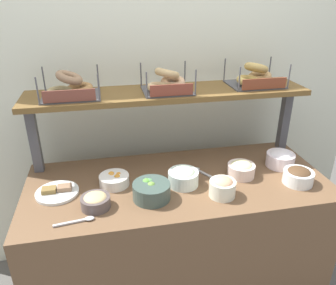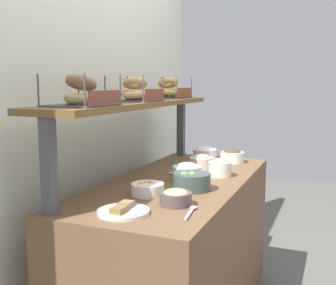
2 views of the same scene
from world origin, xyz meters
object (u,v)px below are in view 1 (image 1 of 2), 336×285
at_px(bowl_hummus, 95,201).
at_px(bowl_lox_spread, 222,187).
at_px(bowl_chocolate_spread, 298,176).
at_px(bowl_potato_salad, 241,169).
at_px(serving_spoon_near_plate, 81,220).
at_px(bowl_fruit_salad, 114,180).
at_px(bagel_basket_everything, 70,88).
at_px(serving_plate_white, 57,192).
at_px(serving_spoon_by_edge, 201,172).
at_px(bowl_veggie_mix, 151,190).
at_px(bowl_cream_cheese, 280,158).
at_px(bagel_basket_plain, 167,83).
at_px(bowl_scallion_spread, 183,177).
at_px(bagel_basket_sesame, 255,77).

height_order(bowl_hummus, bowl_lox_spread, bowl_lox_spread).
bearing_deg(bowl_chocolate_spread, bowl_hummus, -179.77).
distance_m(bowl_potato_salad, serving_spoon_near_plate, 0.90).
relative_size(bowl_hummus, bowl_lox_spread, 1.06).
relative_size(bowl_fruit_salad, bagel_basket_everything, 0.52).
relative_size(serving_plate_white, serving_spoon_by_edge, 1.38).
relative_size(bowl_veggie_mix, bowl_hummus, 1.33).
height_order(bowl_cream_cheese, serving_plate_white, bowl_cream_cheese).
xyz_separation_m(bowl_fruit_salad, bagel_basket_plain, (0.33, 0.23, 0.45)).
height_order(bowl_cream_cheese, bagel_basket_everything, bagel_basket_everything).
xyz_separation_m(bowl_lox_spread, serving_spoon_by_edge, (-0.04, 0.24, -0.05)).
bearing_deg(bowl_scallion_spread, bowl_chocolate_spread, -10.04).
bearing_deg(bowl_chocolate_spread, serving_plate_white, 173.23).
bearing_deg(bowl_veggie_mix, bagel_basket_sesame, 30.65).
xyz_separation_m(bowl_potato_salad, bowl_veggie_mix, (-0.52, -0.12, 0.00)).
distance_m(bowl_lox_spread, bagel_basket_everything, 0.94).
height_order(bowl_cream_cheese, bowl_fruit_salad, bowl_cream_cheese).
relative_size(bowl_hummus, bagel_basket_plain, 0.50).
bearing_deg(serving_spoon_near_plate, serving_spoon_by_edge, 25.23).
distance_m(bowl_veggie_mix, bagel_basket_everything, 0.68).
bearing_deg(bagel_basket_sesame, bowl_potato_salad, -119.73).
height_order(bowl_cream_cheese, bowl_hummus, bowl_cream_cheese).
xyz_separation_m(bowl_potato_salad, bagel_basket_plain, (-0.37, 0.27, 0.43)).
distance_m(bowl_fruit_salad, bagel_basket_plain, 0.60).
distance_m(serving_spoon_near_plate, bagel_basket_plain, 0.85).
height_order(bowl_scallion_spread, bowl_potato_salad, bowl_scallion_spread).
relative_size(bowl_cream_cheese, serving_spoon_by_edge, 1.04).
height_order(bowl_chocolate_spread, bagel_basket_everything, bagel_basket_everything).
bearing_deg(serving_plate_white, bagel_basket_plain, 22.39).
bearing_deg(serving_spoon_by_edge, bowl_chocolate_spread, -23.47).
bearing_deg(bagel_basket_plain, serving_spoon_near_plate, -134.53).
height_order(bowl_lox_spread, serving_spoon_near_plate, bowl_lox_spread).
height_order(bowl_potato_salad, serving_spoon_near_plate, bowl_potato_salad).
relative_size(bowl_veggie_mix, bagel_basket_sesame, 0.61).
xyz_separation_m(bowl_scallion_spread, bowl_fruit_salad, (-0.36, 0.07, -0.02)).
distance_m(bowl_veggie_mix, bowl_lox_spread, 0.36).
xyz_separation_m(bagel_basket_plain, bagel_basket_sesame, (0.53, 0.02, 0.00)).
xyz_separation_m(serving_plate_white, bagel_basket_plain, (0.62, 0.26, 0.47)).
height_order(bowl_scallion_spread, serving_spoon_near_plate, bowl_scallion_spread).
relative_size(bowl_veggie_mix, serving_spoon_near_plate, 1.03).
relative_size(bowl_lox_spread, serving_plate_white, 0.61).
xyz_separation_m(bowl_veggie_mix, bowl_lox_spread, (0.35, -0.05, 0.01)).
xyz_separation_m(bowl_veggie_mix, bagel_basket_sesame, (0.69, 0.41, 0.43)).
relative_size(bowl_hummus, bagel_basket_sesame, 0.46).
height_order(bowl_hummus, bagel_basket_everything, bagel_basket_everything).
xyz_separation_m(bowl_fruit_salad, bowl_chocolate_spread, (0.97, -0.18, 0.01)).
relative_size(bagel_basket_everything, bagel_basket_plain, 1.07).
relative_size(bowl_potato_salad, bowl_hummus, 1.07).
bearing_deg(bagel_basket_everything, bowl_veggie_mix, -47.38).
xyz_separation_m(bowl_veggie_mix, bowl_hummus, (-0.27, -0.02, -0.01)).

